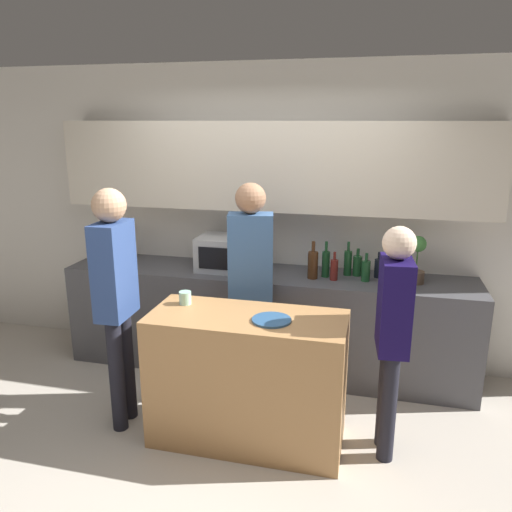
% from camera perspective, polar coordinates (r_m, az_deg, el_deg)
% --- Properties ---
extents(ground_plane, '(14.00, 14.00, 0.00)m').
position_cam_1_polar(ground_plane, '(3.60, -4.18, -22.61)').
color(ground_plane, beige).
extents(back_wall, '(6.40, 0.40, 2.70)m').
position_cam_1_polar(back_wall, '(4.50, 1.95, 6.71)').
color(back_wall, silver).
rests_on(back_wall, ground_plane).
extents(back_counter, '(3.60, 0.62, 0.91)m').
position_cam_1_polar(back_counter, '(4.53, 1.12, -7.43)').
color(back_counter, '#4C4C51').
rests_on(back_counter, ground_plane).
extents(kitchen_island, '(1.34, 0.57, 0.94)m').
position_cam_1_polar(kitchen_island, '(3.57, -0.98, -13.85)').
color(kitchen_island, '#B27F4C').
rests_on(kitchen_island, ground_plane).
extents(microwave, '(0.52, 0.39, 0.30)m').
position_cam_1_polar(microwave, '(4.44, -3.23, 0.31)').
color(microwave, '#B7BABC').
rests_on(microwave, back_counter).
extents(toaster, '(0.26, 0.16, 0.18)m').
position_cam_1_polar(toaster, '(4.86, -15.27, 0.40)').
color(toaster, silver).
rests_on(toaster, back_counter).
extents(potted_plant, '(0.14, 0.14, 0.40)m').
position_cam_1_polar(potted_plant, '(4.26, 17.92, -0.41)').
color(potted_plant, brown).
rests_on(potted_plant, back_counter).
extents(bottle_0, '(0.09, 0.09, 0.32)m').
position_cam_1_polar(bottle_0, '(4.22, 6.51, -0.95)').
color(bottle_0, '#472814').
rests_on(bottle_0, back_counter).
extents(bottle_1, '(0.07, 0.07, 0.31)m').
position_cam_1_polar(bottle_1, '(4.28, 7.97, -0.84)').
color(bottle_1, '#194723').
rests_on(bottle_1, back_counter).
extents(bottle_2, '(0.06, 0.06, 0.24)m').
position_cam_1_polar(bottle_2, '(4.21, 8.91, -1.52)').
color(bottle_2, maroon).
rests_on(bottle_2, back_counter).
extents(bottle_3, '(0.07, 0.07, 0.30)m').
position_cam_1_polar(bottle_3, '(4.35, 10.45, -0.73)').
color(bottle_3, '#194723').
rests_on(bottle_3, back_counter).
extents(bottle_4, '(0.08, 0.08, 0.24)m').
position_cam_1_polar(bottle_4, '(4.36, 11.51, -1.05)').
color(bottle_4, '#194723').
rests_on(bottle_4, back_counter).
extents(bottle_5, '(0.07, 0.07, 0.24)m').
position_cam_1_polar(bottle_5, '(4.23, 12.43, -1.62)').
color(bottle_5, '#194723').
rests_on(bottle_5, back_counter).
extents(bottle_6, '(0.07, 0.07, 0.22)m').
position_cam_1_polar(bottle_6, '(4.35, 13.82, -1.31)').
color(bottle_6, black).
rests_on(bottle_6, back_counter).
extents(bottle_7, '(0.07, 0.07, 0.30)m').
position_cam_1_polar(bottle_7, '(4.26, 15.08, -1.34)').
color(bottle_7, '#472814').
rests_on(bottle_7, back_counter).
extents(plate_on_island, '(0.26, 0.26, 0.01)m').
position_cam_1_polar(plate_on_island, '(3.28, 1.79, -7.32)').
color(plate_on_island, '#2D5684').
rests_on(plate_on_island, kitchen_island).
extents(cup_0, '(0.09, 0.09, 0.09)m').
position_cam_1_polar(cup_0, '(3.60, -8.09, -4.75)').
color(cup_0, '#A5DFC3').
rests_on(cup_0, kitchen_island).
extents(person_left, '(0.23, 0.35, 1.77)m').
position_cam_1_polar(person_left, '(3.64, -15.76, -3.58)').
color(person_left, black).
rests_on(person_left, ground_plane).
extents(person_center, '(0.22, 0.35, 1.59)m').
position_cam_1_polar(person_center, '(3.35, 15.37, -7.63)').
color(person_center, black).
rests_on(person_center, ground_plane).
extents(person_right, '(0.37, 0.26, 1.76)m').
position_cam_1_polar(person_right, '(3.85, -0.61, -2.04)').
color(person_right, black).
rests_on(person_right, ground_plane).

